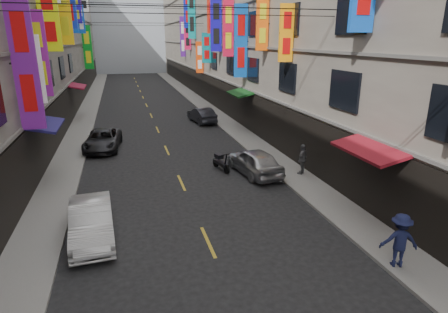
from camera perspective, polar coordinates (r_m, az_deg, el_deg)
sidewalk_left at (r=36.47m, az=-20.50°, el=5.47°), size 2.00×90.00×0.12m
sidewalk_right at (r=37.32m, az=-1.77°, el=6.83°), size 2.00×90.00×0.12m
building_row_right at (r=38.60m, az=7.38°, el=21.11°), size 10.14×90.00×19.00m
haze_block at (r=85.78m, az=-14.47°, el=19.71°), size 18.00×8.00×22.00m
shop_signage at (r=29.11m, az=-11.28°, el=21.34°), size 14.00×55.00×12.31m
street_awnings at (r=20.09m, az=-11.28°, el=5.73°), size 13.99×35.20×0.41m
overhead_cables at (r=23.86m, az=-9.75°, el=21.65°), size 14.00×38.04×1.24m
lane_markings at (r=33.49m, az=-10.60°, el=5.20°), size 0.12×80.20×0.01m
scooter_far_right at (r=20.71m, az=-0.51°, el=-0.90°), size 0.66×1.78×1.14m
car_left_mid at (r=14.54m, az=-19.53°, el=-9.29°), size 1.71×4.24×1.37m
car_left_far at (r=25.82m, az=-17.99°, el=2.41°), size 2.58×4.77×1.27m
car_right_mid at (r=20.09m, az=4.63°, el=-0.75°), size 2.26×4.36×1.42m
car_right_far at (r=32.68m, az=-3.43°, el=6.33°), size 1.98×4.14×1.31m
pedestrian_rnear at (r=13.11m, az=25.18°, el=-11.47°), size 1.28×0.96×1.77m
pedestrian_rfar at (r=20.11m, az=11.87°, el=-0.39°), size 1.08×1.03×1.63m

